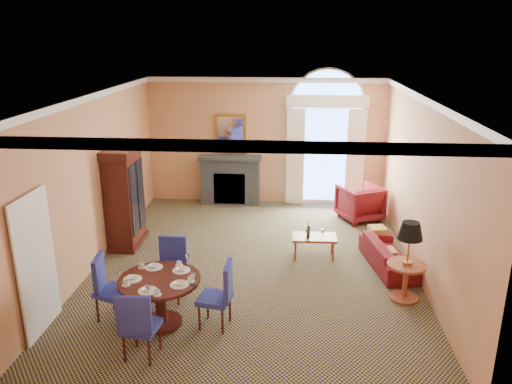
# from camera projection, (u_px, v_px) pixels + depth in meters

# --- Properties ---
(ground) EXTENTS (7.50, 7.50, 0.00)m
(ground) POSITION_uv_depth(u_px,v_px,m) (254.00, 264.00, 9.56)
(ground) COLOR #16133D
(ground) RESTS_ON ground
(room_envelope) EXTENTS (6.04, 7.52, 3.45)m
(room_envelope) POSITION_uv_depth(u_px,v_px,m) (255.00, 128.00, 9.43)
(room_envelope) COLOR tan
(room_envelope) RESTS_ON ground
(armoire) EXTENTS (0.59, 1.05, 2.07)m
(armoire) POSITION_uv_depth(u_px,v_px,m) (125.00, 199.00, 10.20)
(armoire) COLOR #33100B
(armoire) RESTS_ON ground
(dining_table) EXTENTS (1.23, 1.23, 0.97)m
(dining_table) POSITION_uv_depth(u_px,v_px,m) (160.00, 290.00, 7.44)
(dining_table) COLOR #33100B
(dining_table) RESTS_ON ground
(dining_chair_north) EXTENTS (0.53, 0.53, 1.04)m
(dining_chair_north) POSITION_uv_depth(u_px,v_px,m) (172.00, 264.00, 8.26)
(dining_chair_north) COLOR navy
(dining_chair_north) RESTS_ON ground
(dining_chair_south) EXTENTS (0.52, 0.52, 1.04)m
(dining_chair_south) POSITION_uv_depth(u_px,v_px,m) (138.00, 322.00, 6.59)
(dining_chair_south) COLOR navy
(dining_chair_south) RESTS_ON ground
(dining_chair_east) EXTENTS (0.54, 0.54, 1.04)m
(dining_chair_east) POSITION_uv_depth(u_px,v_px,m) (221.00, 291.00, 7.38)
(dining_chair_east) COLOR navy
(dining_chair_east) RESTS_ON ground
(dining_chair_west) EXTENTS (0.59, 0.59, 1.04)m
(dining_chair_west) POSITION_uv_depth(u_px,v_px,m) (106.00, 284.00, 7.59)
(dining_chair_west) COLOR navy
(dining_chair_west) RESTS_ON ground
(sofa) EXTENTS (0.95, 1.77, 0.49)m
(sofa) POSITION_uv_depth(u_px,v_px,m) (389.00, 255.00, 9.40)
(sofa) COLOR maroon
(sofa) RESTS_ON ground
(armchair) EXTENTS (1.20, 1.21, 0.83)m
(armchair) POSITION_uv_depth(u_px,v_px,m) (360.00, 203.00, 11.76)
(armchair) COLOR maroon
(armchair) RESTS_ON ground
(coffee_table) EXTENTS (0.88, 0.50, 0.75)m
(coffee_table) POSITION_uv_depth(u_px,v_px,m) (314.00, 238.00, 9.76)
(coffee_table) COLOR #A14B30
(coffee_table) RESTS_ON ground
(side_table) EXTENTS (0.64, 0.64, 1.34)m
(side_table) POSITION_uv_depth(u_px,v_px,m) (408.00, 251.00, 8.07)
(side_table) COLOR #A14B30
(side_table) RESTS_ON ground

